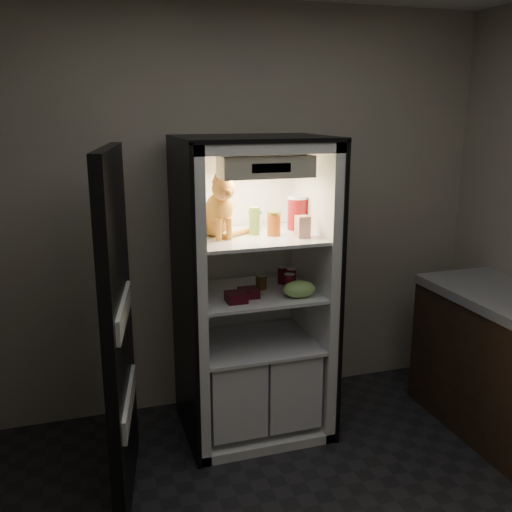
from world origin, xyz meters
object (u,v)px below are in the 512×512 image
(soda_can_a, at_px, (282,275))
(berry_box_right, at_px, (249,293))
(grape_bag, at_px, (299,289))
(salsa_jar, at_px, (274,224))
(refrigerator, at_px, (252,311))
(condiment_jar, at_px, (261,281))
(tabby_cat, at_px, (217,212))
(berry_box_left, at_px, (236,297))
(mayo_tub, at_px, (255,220))
(soda_can_c, at_px, (289,283))
(cream_carton, at_px, (303,227))
(pepper_jar, at_px, (297,213))
(parmesan_shaker, at_px, (254,221))
(soda_can_b, at_px, (291,277))

(soda_can_a, xyz_separation_m, berry_box_right, (-0.29, -0.20, -0.03))
(grape_bag, bearing_deg, salsa_jar, 125.51)
(refrigerator, relative_size, berry_box_right, 17.27)
(soda_can_a, relative_size, condiment_jar, 1.14)
(tabby_cat, bearing_deg, berry_box_left, -81.40)
(mayo_tub, bearing_deg, grape_bag, -66.19)
(refrigerator, relative_size, tabby_cat, 4.74)
(soda_can_c, xyz_separation_m, grape_bag, (0.03, -0.09, -0.01))
(cream_carton, distance_m, soda_can_c, 0.36)
(pepper_jar, distance_m, soda_can_c, 0.45)
(cream_carton, xyz_separation_m, condiment_jar, (-0.20, 0.17, -0.37))
(tabby_cat, distance_m, soda_can_c, 0.62)
(cream_carton, xyz_separation_m, berry_box_right, (-0.32, 0.03, -0.39))
(parmesan_shaker, height_order, soda_can_a, parmesan_shaker)
(soda_can_b, distance_m, condiment_jar, 0.20)
(salsa_jar, height_order, soda_can_a, salsa_jar)
(tabby_cat, relative_size, mayo_tub, 3.43)
(refrigerator, xyz_separation_m, soda_can_c, (0.19, -0.16, 0.21))
(salsa_jar, distance_m, grape_bag, 0.42)
(soda_can_b, height_order, condiment_jar, soda_can_b)
(mayo_tub, relative_size, berry_box_left, 1.00)
(refrigerator, height_order, condiment_jar, refrigerator)
(soda_can_a, xyz_separation_m, grape_bag, (0.00, -0.29, -0.01))
(soda_can_b, bearing_deg, refrigerator, 171.92)
(refrigerator, distance_m, pepper_jar, 0.68)
(cream_carton, xyz_separation_m, soda_can_b, (-0.00, 0.16, -0.36))
(parmesan_shaker, xyz_separation_m, salsa_jar, (0.10, -0.06, -0.01))
(grape_bag, relative_size, berry_box_right, 1.82)
(salsa_jar, xyz_separation_m, soda_can_c, (0.08, -0.06, -0.36))
(salsa_jar, xyz_separation_m, grape_bag, (0.11, -0.15, -0.37))
(parmesan_shaker, relative_size, soda_can_c, 1.40)
(salsa_jar, distance_m, berry_box_left, 0.49)
(refrigerator, relative_size, condiment_jar, 19.59)
(parmesan_shaker, xyz_separation_m, pepper_jar, (0.30, 0.07, 0.02))
(refrigerator, distance_m, soda_can_a, 0.30)
(berry_box_left, bearing_deg, berry_box_right, 32.75)
(mayo_tub, bearing_deg, soda_can_c, -63.95)
(soda_can_a, relative_size, grape_bag, 0.55)
(parmesan_shaker, xyz_separation_m, condiment_jar, (0.05, 0.01, -0.39))
(tabby_cat, bearing_deg, parmesan_shaker, -10.40)
(mayo_tub, distance_m, soda_can_c, 0.46)
(mayo_tub, relative_size, condiment_jar, 1.21)
(parmesan_shaker, distance_m, soda_can_b, 0.45)
(mayo_tub, xyz_separation_m, condiment_jar, (-0.00, -0.14, -0.36))
(condiment_jar, bearing_deg, berry_box_right, -132.07)
(salsa_jar, bearing_deg, soda_can_b, 23.90)
(berry_box_left, bearing_deg, refrigerator, 53.89)
(mayo_tub, distance_m, grape_bag, 0.54)
(refrigerator, bearing_deg, soda_can_c, -39.78)
(parmesan_shaker, distance_m, soda_can_c, 0.43)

